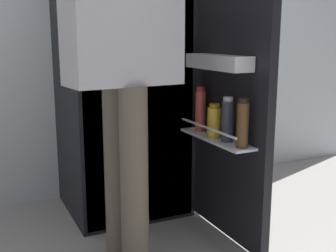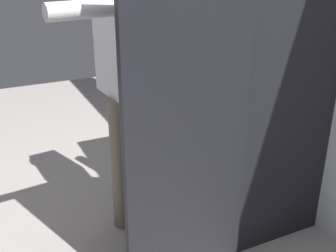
{
  "view_description": "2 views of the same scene",
  "coord_description": "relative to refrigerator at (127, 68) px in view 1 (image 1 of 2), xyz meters",
  "views": [
    {
      "loc": [
        -0.82,
        -1.83,
        1.04
      ],
      "look_at": [
        0.02,
        -0.04,
        0.63
      ],
      "focal_mm": 45.55,
      "sensor_mm": 36.0,
      "label": 1
    },
    {
      "loc": [
        1.89,
        -0.91,
        1.62
      ],
      "look_at": [
        0.08,
        -0.03,
        0.76
      ],
      "focal_mm": 44.61,
      "sensor_mm": 36.0,
      "label": 2
    }
  ],
  "objects": [
    {
      "name": "person",
      "position": [
        -0.24,
        -0.63,
        0.16
      ],
      "size": [
        0.62,
        0.76,
        1.69
      ],
      "color": "#665B4C",
      "rests_on": "ground_plane"
    },
    {
      "name": "ground_plane",
      "position": [
        -0.02,
        -0.52,
        -0.86
      ],
      "size": [
        6.96,
        6.96,
        0.0
      ],
      "primitive_type": "plane",
      "color": "gray"
    },
    {
      "name": "refrigerator",
      "position": [
        0.0,
        0.0,
        0.0
      ],
      "size": [
        0.71,
        1.26,
        1.73
      ],
      "color": "black",
      "rests_on": "ground_plane"
    }
  ]
}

